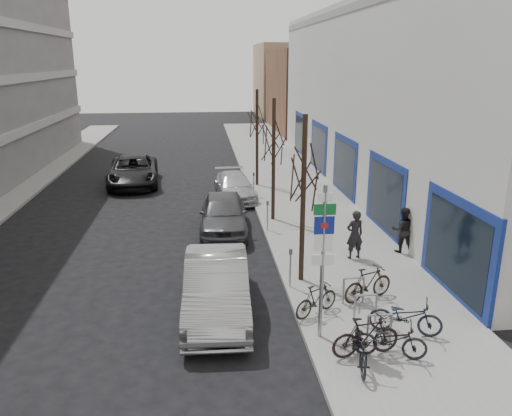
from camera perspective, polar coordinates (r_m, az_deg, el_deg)
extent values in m
plane|color=black|center=(13.26, -3.29, -15.53)|extent=(120.00, 120.00, 0.00)
cube|color=slate|center=(22.89, 6.66, -1.25)|extent=(5.00, 70.00, 0.15)
cube|color=#B7B7B2|center=(32.42, 26.98, 11.22)|extent=(20.00, 32.00, 10.00)
cube|color=brown|center=(53.06, 8.73, 13.12)|extent=(12.00, 14.00, 8.00)
cube|color=#937A5B|center=(67.73, 5.87, 14.36)|extent=(13.00, 12.00, 9.00)
cylinder|color=gray|center=(12.60, 7.58, -6.68)|extent=(0.10, 0.10, 4.20)
cube|color=white|center=(11.98, 7.94, 1.20)|extent=(0.35, 0.03, 0.22)
cube|color=#0C5926|center=(12.06, 7.88, -0.17)|extent=(0.55, 0.03, 0.28)
cube|color=navy|center=(12.19, 7.81, -1.97)|extent=(0.50, 0.03, 0.45)
cube|color=maroon|center=(12.18, 7.82, -1.99)|extent=(0.18, 0.02, 0.14)
cube|color=white|center=(12.33, 7.73, -3.96)|extent=(0.45, 0.03, 0.45)
cube|color=white|center=(12.50, 7.65, -5.89)|extent=(0.55, 0.03, 0.28)
cylinder|color=gray|center=(13.16, 12.63, -13.44)|extent=(0.06, 0.06, 0.80)
cylinder|color=gray|center=(13.35, 15.14, -13.16)|extent=(0.06, 0.06, 0.80)
cylinder|color=gray|center=(13.06, 14.02, -11.78)|extent=(0.60, 0.06, 0.06)
cylinder|color=gray|center=(14.07, 11.20, -11.26)|extent=(0.06, 0.06, 0.80)
cylinder|color=gray|center=(14.25, 13.55, -11.03)|extent=(0.06, 0.06, 0.80)
cylinder|color=gray|center=(13.98, 12.48, -9.69)|extent=(0.60, 0.06, 0.06)
cylinder|color=gray|center=(15.01, 9.96, -9.33)|extent=(0.06, 0.06, 0.80)
cylinder|color=gray|center=(15.18, 12.16, -9.16)|extent=(0.06, 0.06, 0.80)
cylinder|color=gray|center=(14.92, 11.15, -7.86)|extent=(0.60, 0.06, 0.06)
cylinder|color=black|center=(15.65, 5.39, 0.58)|extent=(0.16, 0.16, 5.50)
cylinder|color=black|center=(21.87, 2.01, 5.26)|extent=(0.16, 0.16, 5.50)
cylinder|color=black|center=(28.23, 0.12, 7.84)|extent=(0.16, 0.16, 5.50)
cylinder|color=gray|center=(15.80, 3.94, -7.14)|extent=(0.05, 0.05, 1.10)
cube|color=#3F3F44|center=(15.56, 3.99, -5.01)|extent=(0.10, 0.08, 0.18)
cylinder|color=gray|center=(20.89, 1.32, -1.10)|extent=(0.05, 0.05, 1.10)
cube|color=#3F3F44|center=(20.71, 1.33, 0.56)|extent=(0.10, 0.08, 0.18)
cylinder|color=gray|center=(26.15, -0.26, 2.55)|extent=(0.05, 0.05, 1.10)
cube|color=#3F3F44|center=(26.00, -0.26, 3.89)|extent=(0.10, 0.08, 0.18)
imported|color=black|center=(12.30, 11.96, -14.87)|extent=(0.87, 1.87, 1.10)
imported|color=black|center=(12.64, 12.45, -14.07)|extent=(1.81, 0.77, 1.07)
imported|color=black|center=(13.79, 16.75, -11.47)|extent=(1.95, 1.21, 1.14)
imported|color=black|center=(14.27, 6.94, -10.28)|extent=(1.58, 1.22, 0.95)
imported|color=black|center=(12.71, 15.08, -14.06)|extent=(1.84, 1.03, 1.07)
imported|color=black|center=(15.31, 12.71, -8.39)|extent=(1.84, 1.16, 1.07)
imported|color=#95969A|center=(14.43, -4.54, -8.92)|extent=(1.94, 5.17, 1.69)
imported|color=#4A4A4F|center=(21.04, -3.73, -0.64)|extent=(2.16, 4.92, 1.65)
imported|color=#B7B8BD|center=(26.20, -2.44, 2.47)|extent=(2.22, 4.70, 1.32)
imported|color=black|center=(30.03, -13.85, 4.16)|extent=(3.20, 6.15, 1.65)
imported|color=black|center=(18.18, 11.22, -3.01)|extent=(0.72, 0.54, 1.79)
imported|color=black|center=(19.22, 16.41, -2.37)|extent=(0.69, 0.52, 1.75)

